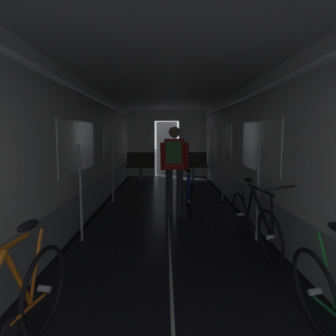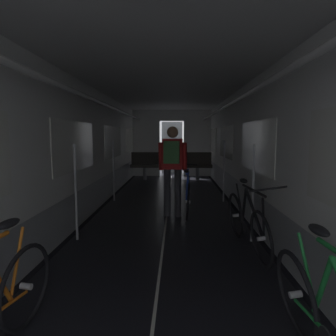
% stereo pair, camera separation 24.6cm
% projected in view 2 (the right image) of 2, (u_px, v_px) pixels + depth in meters
% --- Properties ---
extents(train_car_shell, '(3.14, 12.34, 2.57)m').
position_uv_depth(train_car_shell, '(167.00, 126.00, 5.66)').
color(train_car_shell, black).
rests_on(train_car_shell, ground).
extents(bench_seat_far_left, '(0.98, 0.51, 0.95)m').
position_uv_depth(bench_seat_far_left, '(145.00, 163.00, 10.25)').
color(bench_seat_far_left, gray).
rests_on(bench_seat_far_left, ground).
extents(bench_seat_far_right, '(0.98, 0.51, 0.95)m').
position_uv_depth(bench_seat_far_right, '(197.00, 163.00, 10.20)').
color(bench_seat_far_right, gray).
rests_on(bench_seat_far_right, ground).
extents(bicycle_green, '(0.44, 1.69, 0.96)m').
position_uv_depth(bicycle_green, '(335.00, 332.00, 1.74)').
color(bicycle_green, black).
rests_on(bicycle_green, ground).
extents(bicycle_black, '(0.47, 1.69, 0.95)m').
position_uv_depth(bicycle_black, '(247.00, 222.00, 3.97)').
color(bicycle_black, black).
rests_on(bicycle_black, ground).
extents(person_cyclist_aisle, '(0.54, 0.40, 1.69)m').
position_uv_depth(person_cyclist_aisle, '(172.00, 163.00, 5.53)').
color(person_cyclist_aisle, '#2D2D33').
rests_on(person_cyclist_aisle, ground).
extents(bicycle_blue_in_aisle, '(0.44, 1.69, 0.94)m').
position_uv_depth(bicycle_blue_in_aisle, '(188.00, 194.00, 5.85)').
color(bicycle_blue_in_aisle, black).
rests_on(bicycle_blue_in_aisle, ground).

